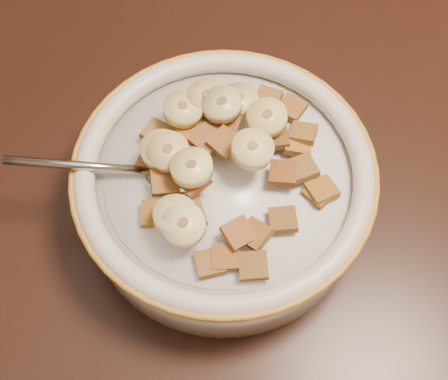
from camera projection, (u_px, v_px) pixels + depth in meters
floor at (225, 342)px, 1.27m from camera, size 4.00×4.50×0.10m
table at (226, 128)px, 0.59m from camera, size 1.44×0.97×0.04m
cereal_bowl at (224, 192)px, 0.50m from camera, size 0.22×0.22×0.05m
milk at (224, 175)px, 0.48m from camera, size 0.18×0.18×0.00m
spoon at (177, 173)px, 0.47m from camera, size 0.07×0.06×0.01m
cereal_square_0 at (302, 168)px, 0.47m from camera, size 0.02×0.02×0.01m
cereal_square_1 at (202, 105)px, 0.50m from camera, size 0.03×0.03×0.01m
cereal_square_2 at (303, 133)px, 0.48m from camera, size 0.03×0.03×0.01m
cereal_square_3 at (216, 102)px, 0.50m from camera, size 0.03×0.03×0.01m
cereal_square_4 at (268, 99)px, 0.50m from camera, size 0.03×0.03×0.01m
cereal_square_5 at (283, 220)px, 0.45m from camera, size 0.03×0.03×0.01m
cereal_square_6 at (322, 190)px, 0.46m from camera, size 0.02×0.02×0.01m
cereal_square_7 at (283, 173)px, 0.46m from camera, size 0.03×0.03×0.01m
cereal_square_8 at (194, 180)px, 0.45m from camera, size 0.02×0.02×0.01m
cereal_square_9 at (210, 263)px, 0.44m from camera, size 0.03×0.03×0.01m
cereal_square_10 at (151, 163)px, 0.47m from camera, size 0.03×0.03×0.01m
cereal_square_11 at (171, 156)px, 0.47m from camera, size 0.03×0.03×0.01m
cereal_square_12 at (157, 132)px, 0.48m from camera, size 0.03×0.03×0.01m
cereal_square_13 at (187, 169)px, 0.46m from camera, size 0.02×0.02×0.01m
cereal_square_14 at (206, 139)px, 0.47m from camera, size 0.02×0.03×0.01m
cereal_square_15 at (191, 129)px, 0.48m from camera, size 0.02×0.02×0.01m
cereal_square_16 at (224, 143)px, 0.47m from camera, size 0.02×0.02×0.01m
cereal_square_17 at (291, 108)px, 0.50m from camera, size 0.03×0.03×0.01m
cereal_square_18 at (275, 138)px, 0.48m from camera, size 0.03×0.03×0.01m
cereal_square_19 at (165, 182)px, 0.46m from camera, size 0.03×0.03×0.01m
cereal_square_20 at (253, 266)px, 0.43m from camera, size 0.03×0.03×0.01m
cereal_square_21 at (155, 213)px, 0.45m from camera, size 0.03×0.03×0.01m
cereal_square_22 at (255, 234)px, 0.44m from camera, size 0.02×0.03×0.01m
cereal_square_23 at (239, 233)px, 0.44m from camera, size 0.02×0.02×0.01m
cereal_square_24 at (297, 145)px, 0.48m from camera, size 0.03×0.03×0.01m
cereal_square_25 at (320, 192)px, 0.46m from camera, size 0.02×0.02×0.01m
cereal_square_26 at (191, 215)px, 0.45m from camera, size 0.03×0.03×0.01m
cereal_square_27 at (226, 257)px, 0.44m from camera, size 0.03×0.03×0.01m
cereal_square_28 at (225, 125)px, 0.48m from camera, size 0.03×0.03×0.01m
cereal_square_29 at (182, 149)px, 0.47m from camera, size 0.03×0.03×0.01m
banana_slice_0 at (168, 152)px, 0.46m from camera, size 0.03×0.03×0.01m
banana_slice_1 at (209, 96)px, 0.49m from camera, size 0.04×0.04×0.01m
banana_slice_2 at (183, 109)px, 0.47m from camera, size 0.04×0.04×0.01m
banana_slice_3 at (239, 100)px, 0.49m from camera, size 0.04×0.04×0.02m
banana_slice_4 at (253, 149)px, 0.45m from camera, size 0.03×0.03×0.01m
banana_slice_5 at (184, 225)px, 0.43m from camera, size 0.04×0.04×0.01m
banana_slice_6 at (161, 149)px, 0.46m from camera, size 0.04×0.04×0.01m
banana_slice_7 at (175, 216)px, 0.44m from camera, size 0.04×0.04×0.01m
banana_slice_8 at (207, 97)px, 0.48m from camera, size 0.04×0.04×0.01m
banana_slice_9 at (192, 167)px, 0.45m from camera, size 0.04×0.04×0.02m
banana_slice_10 at (267, 118)px, 0.47m from camera, size 0.04×0.04×0.01m
banana_slice_11 at (222, 104)px, 0.47m from camera, size 0.04×0.04×0.02m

